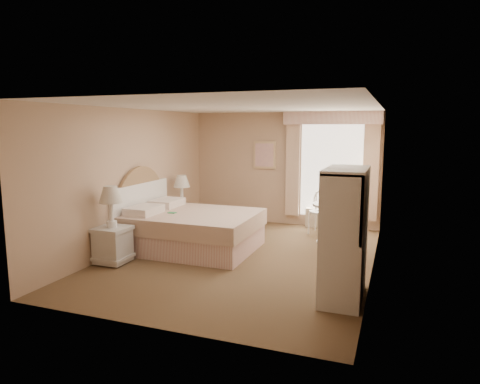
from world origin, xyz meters
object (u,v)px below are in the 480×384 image
at_px(round_table, 331,217).
at_px(armoire, 345,245).
at_px(bed, 187,228).
at_px(nightstand_near, 112,235).
at_px(cafe_chair, 321,208).
at_px(nightstand_far, 182,210).

bearing_deg(round_table, armoire, -78.26).
bearing_deg(armoire, bed, 155.48).
distance_m(bed, nightstand_near, 1.38).
bearing_deg(nightstand_near, armoire, -2.60).
bearing_deg(cafe_chair, armoire, -61.74).
height_order(nightstand_near, round_table, nightstand_near).
bearing_deg(bed, cafe_chair, 43.82).
bearing_deg(nightstand_near, nightstand_far, 90.00).
xyz_separation_m(round_table, cafe_chair, (-0.31, 0.69, 0.02)).
distance_m(nightstand_far, round_table, 3.11).
distance_m(nightstand_near, cafe_chair, 4.22).
bearing_deg(bed, nightstand_far, 121.30).
xyz_separation_m(bed, cafe_chair, (2.07, 1.99, 0.15)).
bearing_deg(armoire, nightstand_far, 145.29).
xyz_separation_m(round_table, armoire, (0.55, -2.63, 0.19)).
bearing_deg(round_table, nightstand_near, -141.52).
distance_m(nightstand_near, round_table, 3.97).
bearing_deg(nightstand_near, cafe_chair, 48.45).
bearing_deg(round_table, cafe_chair, 114.03).
bearing_deg(cafe_chair, nightstand_far, -150.35).
relative_size(bed, nightstand_near, 1.82).
relative_size(bed, round_table, 3.00).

